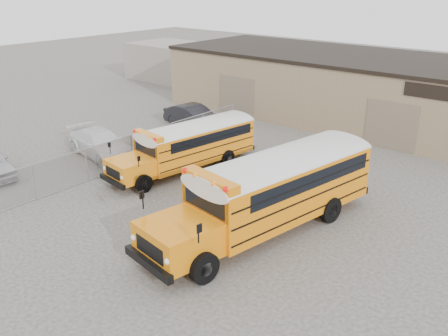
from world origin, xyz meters
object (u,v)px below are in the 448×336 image
Objects in this scene: school_bus_right at (368,150)px; tarp_bundle at (164,233)px; school_bus_left at (259,124)px; car_dark at (194,117)px; car_white at (101,144)px.

tarp_bundle is (-3.37, -10.86, -1.25)m from school_bus_right.
tarp_bundle is at bearing -107.22° from school_bus_right.
tarp_bundle is at bearing -70.20° from school_bus_left.
car_dark is at bearing 175.86° from school_bus_left.
school_bus_right is (7.80, -1.45, 0.40)m from school_bus_left.
school_bus_left is 13.12m from tarp_bundle.
car_white is (-10.60, 5.02, 0.11)m from tarp_bundle.
school_bus_left is 9.59m from car_white.
car_dark reaches higher than tarp_bundle.
school_bus_left is at bearing 109.80° from tarp_bundle.
tarp_bundle is at bearing -135.68° from car_dark.
school_bus_left is 7.10× the size of tarp_bundle.
school_bus_right reaches higher than car_white.
car_white is at bearing -176.83° from car_dark.
tarp_bundle is (4.44, -12.32, -0.86)m from school_bus_left.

